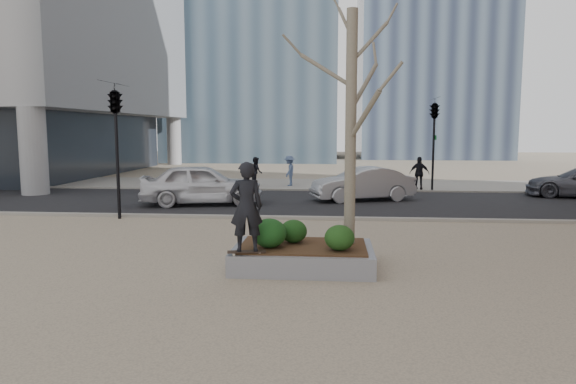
# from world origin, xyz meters

# --- Properties ---
(ground) EXTENTS (120.00, 120.00, 0.00)m
(ground) POSITION_xyz_m (0.00, 0.00, 0.00)
(ground) COLOR tan
(ground) RESTS_ON ground
(street) EXTENTS (60.00, 8.00, 0.02)m
(street) POSITION_xyz_m (0.00, 10.00, 0.01)
(street) COLOR black
(street) RESTS_ON ground
(far_sidewalk) EXTENTS (60.00, 6.00, 0.02)m
(far_sidewalk) POSITION_xyz_m (0.00, 17.00, 0.01)
(far_sidewalk) COLOR gray
(far_sidewalk) RESTS_ON ground
(planter) EXTENTS (3.00, 2.00, 0.45)m
(planter) POSITION_xyz_m (1.00, 0.00, 0.23)
(planter) COLOR gray
(planter) RESTS_ON ground
(planter_mulch) EXTENTS (2.70, 1.70, 0.04)m
(planter_mulch) POSITION_xyz_m (1.00, 0.00, 0.47)
(planter_mulch) COLOR #382314
(planter_mulch) RESTS_ON planter
(sycamore_tree) EXTENTS (2.80, 2.80, 6.60)m
(sycamore_tree) POSITION_xyz_m (2.00, 0.30, 3.79)
(sycamore_tree) COLOR gray
(sycamore_tree) RESTS_ON planter_mulch
(shrub_left) EXTENTS (0.73, 0.73, 0.62)m
(shrub_left) POSITION_xyz_m (0.30, -0.30, 0.80)
(shrub_left) COLOR #144015
(shrub_left) RESTS_ON planter_mulch
(shrub_middle) EXTENTS (0.60, 0.60, 0.51)m
(shrub_middle) POSITION_xyz_m (0.77, 0.23, 0.75)
(shrub_middle) COLOR #173511
(shrub_middle) RESTS_ON planter_mulch
(shrub_right) EXTENTS (0.62, 0.62, 0.53)m
(shrub_right) POSITION_xyz_m (1.78, -0.42, 0.76)
(shrub_right) COLOR #153812
(shrub_right) RESTS_ON planter_mulch
(skateboard) EXTENTS (0.80, 0.36, 0.08)m
(skateboard) POSITION_xyz_m (-0.10, -0.80, 0.49)
(skateboard) COLOR black
(skateboard) RESTS_ON planter
(skateboarder) EXTENTS (0.74, 0.57, 1.82)m
(skateboarder) POSITION_xyz_m (-0.10, -0.80, 1.43)
(skateboarder) COLOR black
(skateboarder) RESTS_ON skateboard
(police_car) EXTENTS (5.05, 2.87, 1.62)m
(police_car) POSITION_xyz_m (-3.53, 8.97, 0.83)
(police_car) COLOR silver
(police_car) RESTS_ON street
(car_silver) EXTENTS (4.48, 2.72, 1.40)m
(car_silver) POSITION_xyz_m (2.88, 10.70, 0.72)
(car_silver) COLOR #A7A9B0
(car_silver) RESTS_ON street
(pedestrian_a) EXTENTS (0.83, 0.92, 1.54)m
(pedestrian_a) POSITION_xyz_m (-2.37, 15.76, 0.79)
(pedestrian_a) COLOR black
(pedestrian_a) RESTS_ON far_sidewalk
(pedestrian_b) EXTENTS (0.74, 1.11, 1.60)m
(pedestrian_b) POSITION_xyz_m (-0.63, 16.08, 0.82)
(pedestrian_b) COLOR #485C82
(pedestrian_b) RESTS_ON far_sidewalk
(pedestrian_c) EXTENTS (1.02, 0.59, 1.63)m
(pedestrian_c) POSITION_xyz_m (5.91, 14.86, 0.84)
(pedestrian_c) COLOR black
(pedestrian_c) RESTS_ON far_sidewalk
(traffic_light_near) EXTENTS (0.60, 2.48, 4.50)m
(traffic_light_near) POSITION_xyz_m (-5.50, 5.60, 2.25)
(traffic_light_near) COLOR black
(traffic_light_near) RESTS_ON ground
(traffic_light_far) EXTENTS (0.60, 2.48, 4.50)m
(traffic_light_far) POSITION_xyz_m (6.50, 14.60, 2.25)
(traffic_light_far) COLOR black
(traffic_light_far) RESTS_ON ground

